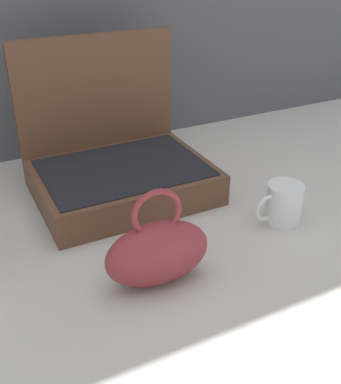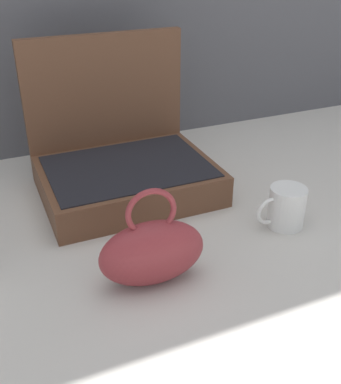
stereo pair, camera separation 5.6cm
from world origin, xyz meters
TOP-DOWN VIEW (x-y plane):
  - ground_plane at (0.00, 0.00)m, footprint 6.00×6.00m
  - open_suitcase at (-0.06, 0.23)m, footprint 0.44×0.35m
  - teal_pouch_handbag at (-0.13, -0.16)m, footprint 0.21×0.11m
  - coffee_mug at (0.23, -0.09)m, footprint 0.12×0.09m

SIDE VIEW (x-z plane):
  - ground_plane at x=0.00m, z-range 0.00..0.00m
  - coffee_mug at x=0.23m, z-range 0.00..0.10m
  - teal_pouch_handbag at x=-0.13m, z-range -0.03..0.18m
  - open_suitcase at x=-0.06m, z-range -0.11..0.27m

